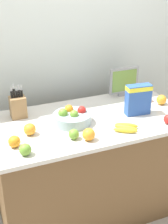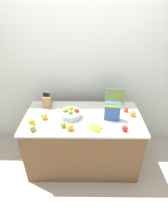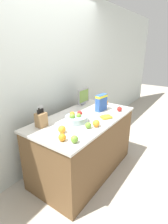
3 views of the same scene
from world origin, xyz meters
The scene contains 16 objects.
ground_plane centered at (0.00, 0.00, 0.00)m, with size 14.00×14.00×0.00m, color #B2A899.
wall_back centered at (0.00, 0.63, 1.30)m, with size 9.00×0.06×2.60m.
counter centered at (0.00, 0.00, 0.43)m, with size 1.58×0.84×0.86m.
knife_block centered at (-0.52, 0.25, 0.95)m, with size 0.12×0.10×0.28m.
small_monitor centered at (0.46, 0.33, 1.01)m, with size 0.29×0.03×0.27m.
cereal_box centered at (0.38, -0.06, 1.00)m, with size 0.21×0.10×0.25m.
fruit_bowl centered at (-0.17, -0.01, 0.91)m, with size 0.29×0.29×0.12m.
banana_bunch centered at (0.16, -0.27, 0.88)m, with size 0.21×0.19×0.04m.
apple_rear centered at (0.60, 0.13, 0.90)m, with size 0.07×0.07×0.07m, color red.
apple_near_bananas centered at (-0.24, -0.24, 0.90)m, with size 0.07×0.07×0.07m, color #6B9E33.
apple_leftmost centered at (-0.60, -0.31, 0.90)m, with size 0.08×0.08×0.08m, color #6B9E33.
apple_rightmost centered at (0.51, -0.30, 0.90)m, with size 0.08×0.08×0.08m, color red.
orange_back_center centered at (0.67, 0.02, 0.91)m, with size 0.09×0.09×0.09m, color orange.
orange_mid_right centered at (-0.15, -0.29, 0.91)m, with size 0.09×0.09×0.09m, color orange.
orange_near_bowl centered at (-0.64, -0.19, 0.90)m, with size 0.08×0.08×0.08m, color orange.
orange_by_cereal centered at (-0.51, -0.07, 0.91)m, with size 0.09×0.09×0.09m, color orange.
Camera 2 is at (0.04, -1.96, 2.19)m, focal length 28.00 mm.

